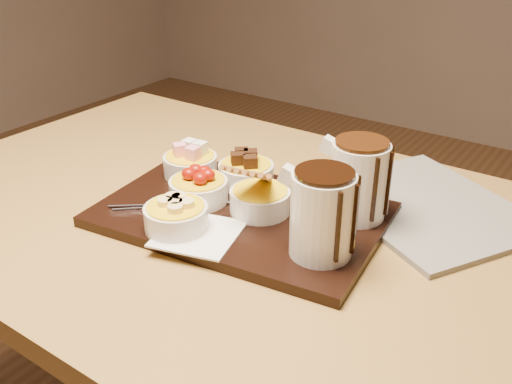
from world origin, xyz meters
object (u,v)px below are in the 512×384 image
Objects in this scene: pitcher_dark_chocolate at (322,215)px; pitcher_milk_chocolate at (359,181)px; dining_table at (223,254)px; bowl_strawberries at (199,191)px; serving_board at (241,214)px; newspaper at (426,206)px.

pitcher_milk_chocolate is (-0.01, 0.13, 0.00)m from pitcher_dark_chocolate.
pitcher_milk_chocolate is (0.22, 0.08, 0.18)m from dining_table.
pitcher_dark_chocolate reaches higher than dining_table.
bowl_strawberries is at bearing -130.67° from dining_table.
bowl_strawberries is 0.25m from pitcher_dark_chocolate.
serving_board is 4.60× the size of bowl_strawberries.
pitcher_dark_chocolate reaches higher than serving_board.
pitcher_dark_chocolate is (0.17, -0.04, 0.07)m from serving_board.
dining_table is 0.12m from serving_board.
bowl_strawberries is at bearing -114.50° from newspaper.
pitcher_milk_chocolate is at bearing -91.54° from newspaper.
newspaper is at bearing 51.50° from pitcher_milk_chocolate.
bowl_strawberries is 0.80× the size of pitcher_dark_chocolate.
pitcher_dark_chocolate is at bearing -75.32° from newspaper.
serving_board is at bearing -108.45° from newspaper.
pitcher_dark_chocolate and pitcher_milk_chocolate have the same top height.
dining_table is at bearing 49.33° from bowl_strawberries.
dining_table is at bearing 157.51° from serving_board.
pitcher_milk_chocolate reaches higher than dining_table.
newspaper reaches higher than dining_table.
newspaper is (0.07, 0.25, -0.08)m from pitcher_dark_chocolate.
serving_board is 3.67× the size of pitcher_dark_chocolate.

